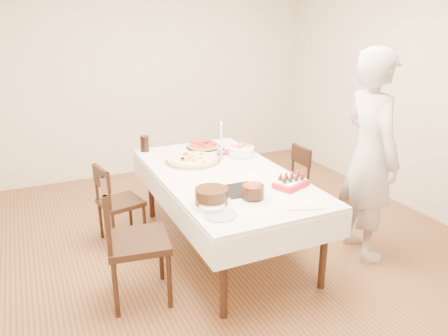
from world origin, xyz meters
name	(u,v)px	position (x,y,z in m)	size (l,w,h in m)	color
floor	(234,247)	(0.00, 0.00, 0.00)	(5.00, 5.00, 0.00)	#51361B
wall_back	(153,74)	(0.00, 2.50, 1.35)	(4.50, 0.04, 2.70)	beige
wall_right	(424,90)	(2.25, 0.00, 1.35)	(0.04, 5.00, 2.70)	beige
dining_table	(224,211)	(-0.09, 0.05, 0.38)	(1.14, 2.14, 0.75)	silver
chair_right_savory	(287,182)	(0.85, 0.41, 0.39)	(0.40, 0.40, 0.77)	black
chair_left_savory	(121,202)	(-0.93, 0.60, 0.40)	(0.41, 0.41, 0.80)	black
chair_left_dessert	(138,242)	(-1.01, -0.39, 0.49)	(0.50, 0.50, 0.98)	black
person	(370,156)	(1.05, -0.56, 0.94)	(0.69, 0.45, 1.88)	beige
pizza_white	(193,160)	(-0.22, 0.47, 0.77)	(0.55, 0.55, 0.04)	beige
pizza_pepperoni	(203,146)	(0.05, 0.88, 0.77)	(0.37, 0.37, 0.04)	red
red_placemat	(236,152)	(0.30, 0.58, 0.75)	(0.27, 0.27, 0.01)	#B21E1E
pasta_bowl	(241,151)	(0.30, 0.46, 0.80)	(0.26, 0.26, 0.08)	white
taper_candle	(221,138)	(0.13, 0.57, 0.93)	(0.08, 0.08, 0.36)	white
shaker_pair	(221,154)	(0.06, 0.45, 0.81)	(0.10, 0.10, 0.12)	white
cola_glass	(145,144)	(-0.56, 1.02, 0.83)	(0.09, 0.09, 0.17)	black
layer_cake	(212,196)	(-0.45, -0.52, 0.81)	(0.32, 0.32, 0.13)	#341D0D
cake_board	(239,190)	(-0.14, -0.36, 0.75)	(0.30, 0.30, 0.01)	black
birthday_cake	(253,187)	(-0.11, -0.55, 0.84)	(0.18, 0.18, 0.16)	#341B0E
strawberry_box	(291,183)	(0.29, -0.48, 0.79)	(0.28, 0.19, 0.07)	red
box_lid	(303,206)	(0.16, -0.84, 0.75)	(0.27, 0.18, 0.02)	beige
plate_stack	(212,207)	(-0.49, -0.61, 0.77)	(0.19, 0.19, 0.04)	white
china_plate	(220,215)	(-0.48, -0.73, 0.75)	(0.25, 0.25, 0.01)	white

